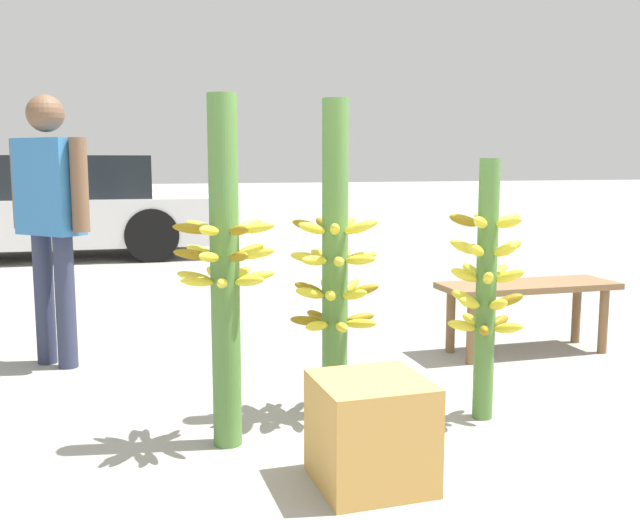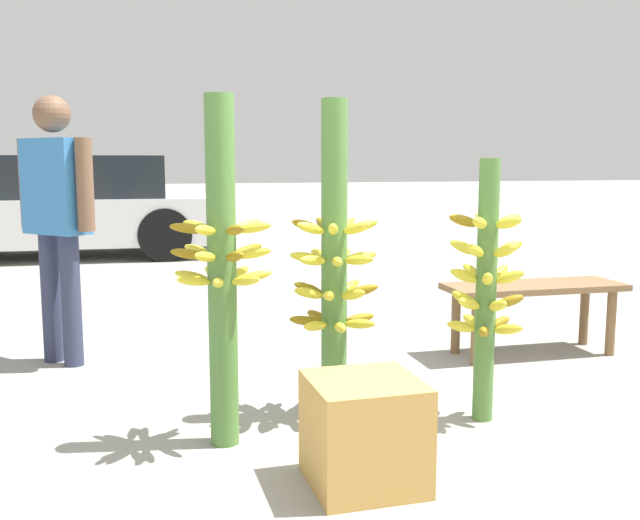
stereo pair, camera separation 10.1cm
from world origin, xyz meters
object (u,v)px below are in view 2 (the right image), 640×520
object	(u,v)px
vendor_person	(56,206)
produce_crate	(364,432)
banana_stalk_center	(334,265)
banana_stalk_right	(486,285)
parked_car	(63,208)
banana_stalk_left	(222,270)
market_bench	(534,296)

from	to	relation	value
vendor_person	produce_crate	world-z (taller)	vendor_person
banana_stalk_center	produce_crate	size ratio (longest dim) A/B	3.68
banana_stalk_right	produce_crate	xyz separation A→B (m)	(-0.79, -0.51, -0.46)
banana_stalk_right	parked_car	world-z (taller)	parked_car
vendor_person	banana_stalk_left	bearing A→B (deg)	164.13
banana_stalk_left	parked_car	xyz separation A→B (m)	(-1.16, 7.01, -0.14)
banana_stalk_center	banana_stalk_right	size ratio (longest dim) A/B	1.22
market_bench	produce_crate	size ratio (longest dim) A/B	2.80
banana_stalk_right	parked_car	size ratio (longest dim) A/B	0.28
banana_stalk_center	vendor_person	distance (m)	1.93
banana_stalk_left	market_bench	distance (m)	2.39
parked_car	produce_crate	xyz separation A→B (m)	(1.63, -7.56, -0.44)
banana_stalk_center	parked_car	world-z (taller)	banana_stalk_center
banana_stalk_center	market_bench	world-z (taller)	banana_stalk_center
vendor_person	market_bench	bearing A→B (deg)	-144.49
banana_stalk_left	vendor_person	world-z (taller)	vendor_person
banana_stalk_center	vendor_person	world-z (taller)	vendor_person
produce_crate	parked_car	bearing A→B (deg)	102.15
banana_stalk_center	parked_car	xyz separation A→B (m)	(-1.73, 6.80, -0.10)
vendor_person	parked_car	size ratio (longest dim) A/B	0.37
parked_car	produce_crate	distance (m)	7.75
vendor_person	produce_crate	bearing A→B (deg)	167.93
banana_stalk_center	market_bench	bearing A→B (deg)	25.08
banana_stalk_left	market_bench	size ratio (longest dim) A/B	1.30
banana_stalk_center	produce_crate	xyz separation A→B (m)	(-0.11, -0.77, -0.55)
vendor_person	banana_stalk_right	bearing A→B (deg)	-170.78
market_bench	vendor_person	bearing A→B (deg)	169.88
banana_stalk_left	banana_stalk_right	xyz separation A→B (m)	(1.26, -0.04, -0.12)
parked_car	produce_crate	bearing A→B (deg)	-165.15
banana_stalk_right	produce_crate	distance (m)	1.05
banana_stalk_center	market_bench	xyz separation A→B (m)	(1.59, 0.74, -0.37)
banana_stalk_center	parked_car	size ratio (longest dim) A/B	0.35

